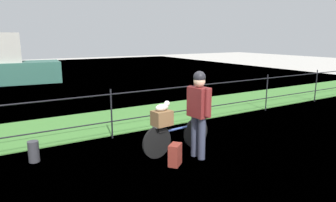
% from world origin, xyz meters
% --- Properties ---
extents(ground_plane, '(60.00, 60.00, 0.00)m').
position_xyz_m(ground_plane, '(0.00, 0.00, 0.00)').
color(ground_plane, beige).
extents(grass_strip, '(27.00, 2.40, 0.03)m').
position_xyz_m(grass_strip, '(0.00, 3.47, 0.01)').
color(grass_strip, '#478438').
rests_on(grass_strip, ground).
extents(harbor_water, '(30.00, 30.00, 0.00)m').
position_xyz_m(harbor_water, '(0.00, 12.79, 0.00)').
color(harbor_water, '#426684').
rests_on(harbor_water, ground).
extents(iron_fence, '(18.04, 0.04, 1.15)m').
position_xyz_m(iron_fence, '(0.00, 2.10, 0.68)').
color(iron_fence, black).
rests_on(iron_fence, ground).
extents(bicycle_main, '(1.63, 0.24, 0.64)m').
position_xyz_m(bicycle_main, '(-0.50, 0.60, 0.34)').
color(bicycle_main, black).
rests_on(bicycle_main, ground).
extents(wooden_crate, '(0.38, 0.32, 0.29)m').
position_xyz_m(wooden_crate, '(-0.86, 0.57, 0.78)').
color(wooden_crate, brown).
rests_on(wooden_crate, bicycle_main).
extents(terrier_dog, '(0.32, 0.17, 0.18)m').
position_xyz_m(terrier_dog, '(-0.83, 0.57, 1.00)').
color(terrier_dog, silver).
rests_on(terrier_dog, wooden_crate).
extents(cyclist_person, '(0.30, 0.54, 1.68)m').
position_xyz_m(cyclist_person, '(-0.29, 0.17, 1.00)').
color(cyclist_person, '#383D51').
rests_on(cyclist_person, ground).
extents(backpack_on_paving, '(0.33, 0.32, 0.40)m').
position_xyz_m(backpack_on_paving, '(-0.86, 0.09, 0.20)').
color(backpack_on_paving, maroon).
rests_on(backpack_on_paving, ground).
extents(mooring_bollard, '(0.20, 0.20, 0.40)m').
position_xyz_m(mooring_bollard, '(-3.03, 1.60, 0.20)').
color(mooring_bollard, '#38383D').
rests_on(mooring_bollard, ground).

